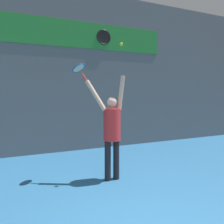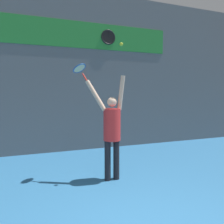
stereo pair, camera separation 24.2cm
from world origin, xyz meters
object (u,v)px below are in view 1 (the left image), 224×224
Objects in this scene: tennis_racket at (79,69)px; tennis_ball at (121,44)px; scoreboard_clock at (104,37)px; tennis_player at (112,128)px.

tennis_ball is (0.76, -0.45, 0.48)m from tennis_racket.
tennis_racket is (-1.40, -2.20, -1.29)m from scoreboard_clock.
scoreboard_clock is 6.76× the size of tennis_ball.
scoreboard_clock is at bearing 57.49° from tennis_racket.
tennis_racket is at bearing 145.63° from tennis_player.
tennis_ball is (-0.64, -2.66, -0.81)m from scoreboard_clock.
tennis_player is (-0.83, -2.60, -2.54)m from scoreboard_clock.
tennis_ball is at bearing -18.35° from tennis_player.
tennis_ball reaches higher than tennis_racket.
tennis_racket is 1.01m from tennis_ball.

